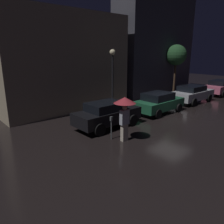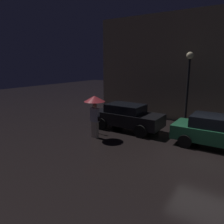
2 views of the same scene
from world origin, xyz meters
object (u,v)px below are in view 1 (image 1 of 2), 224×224
object	(u,v)px
parked_car_green	(159,102)
street_lamp_near	(113,69)
parked_car_silver	(192,93)
parked_car_black	(107,114)
parked_car_pink	(220,87)
parking_meter	(111,125)
pedestrian_with_umbrella	(125,107)

from	to	relation	value
parked_car_green	street_lamp_near	size ratio (longest dim) A/B	0.90
parked_car_silver	parked_car_black	bearing A→B (deg)	-178.41
parked_car_black	parked_car_pink	xyz separation A→B (m)	(15.29, 0.03, 0.01)
parked_car_black	parking_meter	world-z (taller)	parked_car_black
parked_car_black	parked_car_green	xyz separation A→B (m)	(4.84, -0.05, -0.03)
parked_car_green	parked_car_pink	size ratio (longest dim) A/B	0.96
parked_car_silver	parking_meter	xyz separation A→B (m)	(-10.80, -1.66, -0.06)
parked_car_green	parked_car_black	bearing A→B (deg)	178.36
parked_car_silver	street_lamp_near	size ratio (longest dim) A/B	0.96
pedestrian_with_umbrella	parked_car_silver	bearing A→B (deg)	-164.94
parked_car_black	parked_car_pink	bearing A→B (deg)	-0.65
parked_car_black	street_lamp_near	world-z (taller)	street_lamp_near
parked_car_silver	parked_car_pink	xyz separation A→B (m)	(5.52, -0.06, 0.01)
parked_car_pink	street_lamp_near	distance (m)	13.09
parking_meter	street_lamp_near	xyz separation A→B (m)	(3.68, 4.09, 2.36)
parked_car_black	street_lamp_near	bearing A→B (deg)	42.81
parked_car_black	parked_car_silver	size ratio (longest dim) A/B	0.95
parked_car_pink	pedestrian_with_umbrella	size ratio (longest dim) A/B	1.89
parked_car_pink	street_lamp_near	world-z (taller)	street_lamp_near
parking_meter	parked_car_black	bearing A→B (deg)	56.55
parked_car_green	parking_meter	world-z (taller)	parked_car_green
parked_car_black	parking_meter	size ratio (longest dim) A/B	3.43
parked_car_black	parked_car_silver	world-z (taller)	parked_car_black
parked_car_pink	pedestrian_with_umbrella	xyz separation A→B (m)	(-15.99, -2.19, 0.92)
parked_car_silver	parking_meter	distance (m)	10.93
parked_car_silver	parked_car_green	bearing A→B (deg)	-177.34
parked_car_black	parked_car_silver	bearing A→B (deg)	-0.24
parked_car_silver	parked_car_pink	size ratio (longest dim) A/B	1.02
parked_car_black	parked_car_pink	size ratio (longest dim) A/B	0.97
parked_car_green	parked_car_pink	xyz separation A→B (m)	(10.45, 0.08, 0.04)
parked_car_black	parked_car_green	distance (m)	4.84
street_lamp_near	parked_car_green	bearing A→B (deg)	-49.51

